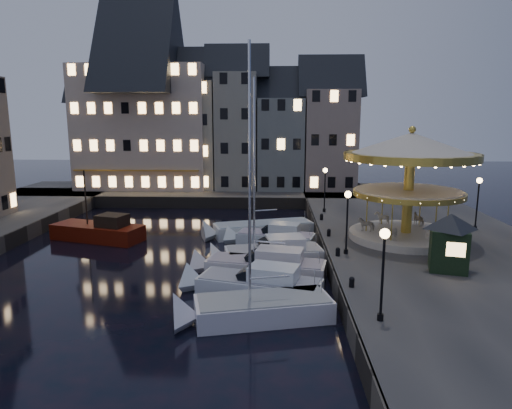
{
  "coord_description": "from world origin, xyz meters",
  "views": [
    {
      "loc": [
        2.49,
        -28.02,
        10.12
      ],
      "look_at": [
        1.0,
        8.0,
        3.2
      ],
      "focal_mm": 32.0,
      "sensor_mm": 36.0,
      "label": 1
    }
  ],
  "objects_px": {
    "streetlamp_a": "(383,261)",
    "motorboat_c": "(259,267)",
    "red_fishing_boat": "(100,232)",
    "carousel": "(410,166)",
    "motorboat_e": "(270,239)",
    "motorboat_d": "(268,255)",
    "streetlamp_c": "(325,183)",
    "motorboat_f": "(257,230)",
    "bollard_d": "(322,217)",
    "motorboat_a": "(252,310)",
    "streetlamp_d": "(478,196)",
    "motorboat_b": "(253,286)",
    "bollard_b": "(338,251)",
    "bollard_a": "(352,281)",
    "streetlamp_b": "(347,213)",
    "bollard_c": "(329,232)",
    "ticket_kiosk": "(450,232)"
  },
  "relations": [
    {
      "from": "red_fishing_boat",
      "to": "carousel",
      "type": "bearing_deg",
      "value": -8.05
    },
    {
      "from": "streetlamp_d",
      "to": "motorboat_f",
      "type": "bearing_deg",
      "value": 172.67
    },
    {
      "from": "carousel",
      "to": "bollard_c",
      "type": "bearing_deg",
      "value": 173.98
    },
    {
      "from": "motorboat_e",
      "to": "motorboat_f",
      "type": "bearing_deg",
      "value": 110.19
    },
    {
      "from": "streetlamp_a",
      "to": "motorboat_c",
      "type": "distance_m",
      "value": 11.12
    },
    {
      "from": "streetlamp_d",
      "to": "motorboat_c",
      "type": "bearing_deg",
      "value": -154.66
    },
    {
      "from": "motorboat_a",
      "to": "motorboat_c",
      "type": "height_order",
      "value": "motorboat_a"
    },
    {
      "from": "bollard_b",
      "to": "motorboat_a",
      "type": "relative_size",
      "value": 0.04
    },
    {
      "from": "motorboat_b",
      "to": "motorboat_f",
      "type": "relative_size",
      "value": 0.64
    },
    {
      "from": "streetlamp_c",
      "to": "carousel",
      "type": "height_order",
      "value": "carousel"
    },
    {
      "from": "bollard_c",
      "to": "motorboat_b",
      "type": "xyz_separation_m",
      "value": [
        -5.32,
        -8.83,
        -0.96
      ]
    },
    {
      "from": "motorboat_c",
      "to": "red_fishing_boat",
      "type": "distance_m",
      "value": 16.02
    },
    {
      "from": "motorboat_e",
      "to": "bollard_b",
      "type": "bearing_deg",
      "value": -55.96
    },
    {
      "from": "motorboat_b",
      "to": "motorboat_f",
      "type": "distance_m",
      "value": 13.59
    },
    {
      "from": "motorboat_e",
      "to": "bollard_d",
      "type": "bearing_deg",
      "value": 42.05
    },
    {
      "from": "streetlamp_a",
      "to": "motorboat_b",
      "type": "distance_m",
      "value": 8.87
    },
    {
      "from": "streetlamp_b",
      "to": "bollard_c",
      "type": "relative_size",
      "value": 7.32
    },
    {
      "from": "motorboat_b",
      "to": "motorboat_d",
      "type": "bearing_deg",
      "value": 82.41
    },
    {
      "from": "motorboat_b",
      "to": "motorboat_e",
      "type": "relative_size",
      "value": 1.14
    },
    {
      "from": "streetlamp_a",
      "to": "motorboat_e",
      "type": "height_order",
      "value": "streetlamp_a"
    },
    {
      "from": "red_fishing_boat",
      "to": "motorboat_e",
      "type": "bearing_deg",
      "value": -5.28
    },
    {
      "from": "bollard_c",
      "to": "bollard_d",
      "type": "height_order",
      "value": "same"
    },
    {
      "from": "bollard_c",
      "to": "ticket_kiosk",
      "type": "bearing_deg",
      "value": -50.88
    },
    {
      "from": "streetlamp_c",
      "to": "motorboat_c",
      "type": "bearing_deg",
      "value": -111.23
    },
    {
      "from": "streetlamp_b",
      "to": "bollard_a",
      "type": "distance_m",
      "value": 6.5
    },
    {
      "from": "motorboat_d",
      "to": "red_fishing_boat",
      "type": "xyz_separation_m",
      "value": [
        -14.17,
        5.77,
        0.06
      ]
    },
    {
      "from": "carousel",
      "to": "streetlamp_c",
      "type": "bearing_deg",
      "value": 117.39
    },
    {
      "from": "streetlamp_d",
      "to": "motorboat_d",
      "type": "relative_size",
      "value": 0.53
    },
    {
      "from": "red_fishing_boat",
      "to": "streetlamp_d",
      "type": "bearing_deg",
      "value": -0.65
    },
    {
      "from": "bollard_d",
      "to": "motorboat_b",
      "type": "relative_size",
      "value": 0.07
    },
    {
      "from": "motorboat_e",
      "to": "carousel",
      "type": "height_order",
      "value": "carousel"
    },
    {
      "from": "motorboat_a",
      "to": "motorboat_f",
      "type": "bearing_deg",
      "value": 91.35
    },
    {
      "from": "streetlamp_a",
      "to": "bollard_d",
      "type": "bearing_deg",
      "value": 91.72
    },
    {
      "from": "streetlamp_b",
      "to": "motorboat_e",
      "type": "height_order",
      "value": "streetlamp_b"
    },
    {
      "from": "bollard_c",
      "to": "carousel",
      "type": "bearing_deg",
      "value": -6.02
    },
    {
      "from": "motorboat_d",
      "to": "bollard_c",
      "type": "bearing_deg",
      "value": 32.82
    },
    {
      "from": "streetlamp_a",
      "to": "motorboat_e",
      "type": "distance_m",
      "value": 17.13
    },
    {
      "from": "motorboat_d",
      "to": "streetlamp_a",
      "type": "bearing_deg",
      "value": -66.07
    },
    {
      "from": "streetlamp_c",
      "to": "motorboat_f",
      "type": "distance_m",
      "value": 8.28
    },
    {
      "from": "streetlamp_d",
      "to": "motorboat_b",
      "type": "bearing_deg",
      "value": -146.66
    },
    {
      "from": "bollard_d",
      "to": "motorboat_a",
      "type": "distance_m",
      "value": 18.23
    },
    {
      "from": "motorboat_f",
      "to": "motorboat_d",
      "type": "bearing_deg",
      "value": -82.16
    },
    {
      "from": "streetlamp_b",
      "to": "motorboat_b",
      "type": "xyz_separation_m",
      "value": [
        -5.92,
        -4.33,
        -3.37
      ]
    },
    {
      "from": "bollard_c",
      "to": "red_fishing_boat",
      "type": "xyz_separation_m",
      "value": [
        -18.7,
        2.85,
        -0.9
      ]
    },
    {
      "from": "bollard_b",
      "to": "motorboat_d",
      "type": "relative_size",
      "value": 0.07
    },
    {
      "from": "bollard_a",
      "to": "motorboat_b",
      "type": "bearing_deg",
      "value": 162.6
    },
    {
      "from": "ticket_kiosk",
      "to": "red_fishing_boat",
      "type": "bearing_deg",
      "value": 157.41
    },
    {
      "from": "bollard_a",
      "to": "motorboat_d",
      "type": "distance_m",
      "value": 8.88
    },
    {
      "from": "motorboat_e",
      "to": "motorboat_f",
      "type": "xyz_separation_m",
      "value": [
        -1.19,
        3.23,
        -0.11
      ]
    },
    {
      "from": "motorboat_a",
      "to": "motorboat_e",
      "type": "xyz_separation_m",
      "value": [
        0.79,
        13.46,
        0.1
      ]
    }
  ]
}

